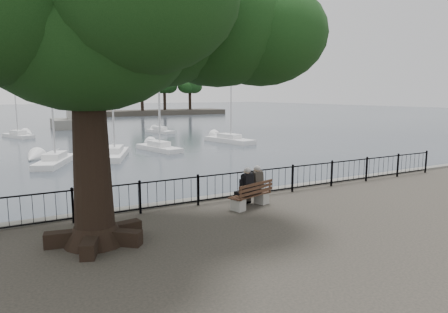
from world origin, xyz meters
TOP-DOWN VIEW (x-y plane):
  - harbor at (0.00, 3.00)m, footprint 260.00×260.00m
  - railing at (0.00, 2.50)m, footprint 22.06×0.06m
  - bench at (0.46, 1.45)m, footprint 1.73×0.96m
  - person_left at (0.20, 1.47)m, footprint 0.53×0.75m
  - person_right at (0.67, 1.61)m, footprint 0.53×0.75m
  - tree at (-3.90, 0.71)m, footprint 10.80×7.54m
  - lion_monument at (2.00, 49.92)m, footprint 6.47×6.47m
  - sailboat_b at (-3.88, 19.48)m, footprint 3.38×5.37m
  - sailboat_c at (4.56, 22.58)m, footprint 2.61×5.39m
  - sailboat_d at (12.63, 24.83)m, footprint 2.89×6.21m
  - sailboat_f at (1.87, 34.47)m, footprint 3.18×5.59m
  - sailboat_g at (9.87, 37.50)m, footprint 2.29×4.91m
  - sailboat_h at (-5.68, 39.78)m, footprint 3.23×5.05m
  - sailboat_i at (0.33, 20.59)m, footprint 3.61×6.06m
  - far_shore at (25.54, 79.46)m, footprint 30.00×8.60m

SIDE VIEW (x-z plane):
  - sailboat_d at x=12.63m, z-range -5.58..4.15m
  - sailboat_g at x=9.87m, z-range -5.40..4.00m
  - sailboat_c at x=4.56m, z-range -5.76..4.38m
  - sailboat_h at x=-5.68m, z-range -6.04..4.71m
  - sailboat_f at x=1.87m, z-range -6.36..5.03m
  - sailboat_b at x=-3.88m, z-range -6.62..5.32m
  - sailboat_i at x=0.33m, z-range -7.07..5.79m
  - harbor at x=0.00m, z-range -1.10..0.10m
  - bench at x=0.46m, z-range -0.13..0.74m
  - railing at x=0.00m, z-range 0.06..1.06m
  - person_left at x=0.20m, z-range -0.06..1.33m
  - person_right at x=0.67m, z-range -0.06..1.33m
  - lion_monument at x=2.00m, z-range -3.32..6.11m
  - far_shore at x=25.54m, z-range -1.59..7.59m
  - tree at x=-3.90m, z-range 1.39..10.21m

